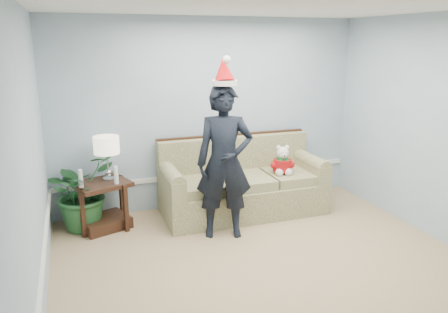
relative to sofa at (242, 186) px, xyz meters
name	(u,v)px	position (x,y,z in m)	size (l,w,h in m)	color
room_shell	(293,156)	(-0.31, -2.03, 0.98)	(4.54, 5.04, 2.74)	tan
wainscot_trim	(147,217)	(-1.49, -0.85, 0.08)	(4.49, 4.99, 0.06)	white
sofa	(242,186)	(0.00, 0.00, 0.00)	(2.26, 0.97, 1.06)	#4C5628
side_table	(104,210)	(-1.91, 0.04, -0.13)	(0.79, 0.73, 0.63)	#3B2215
table_lamp	(107,147)	(-1.81, 0.10, 0.69)	(0.32, 0.32, 0.58)	silver
candle_pair	(99,177)	(-1.94, -0.08, 0.36)	(0.48, 0.06, 0.23)	silver
houseplant	(82,191)	(-2.15, 0.15, 0.12)	(0.90, 0.78, 1.00)	#23592C
man	(224,163)	(-0.49, -0.66, 0.57)	(0.69, 0.45, 1.88)	black
santa_hat	(224,72)	(-0.49, -0.65, 1.64)	(0.32, 0.35, 0.35)	silver
teddy_bear	(283,163)	(0.54, -0.19, 0.33)	(0.31, 0.32, 0.42)	silver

